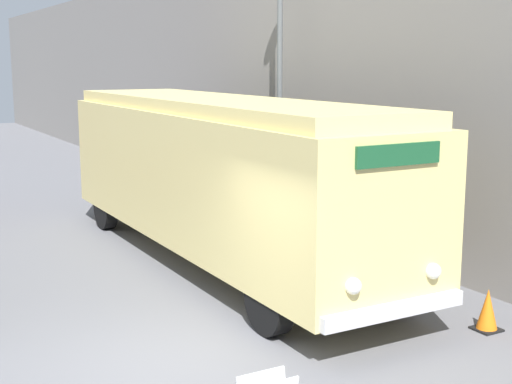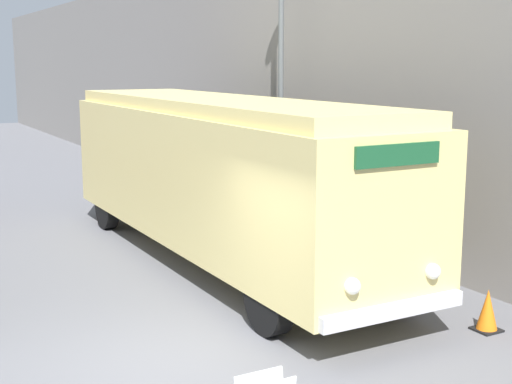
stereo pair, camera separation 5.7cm
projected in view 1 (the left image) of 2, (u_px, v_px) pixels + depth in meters
The scene contains 5 objects.
ground_plane at pixel (168, 372), 8.89m from camera, with size 80.00×80.00×0.00m, color slate.
building_wall_right at pixel (227, 82), 19.74m from camera, with size 0.30×60.00×6.57m.
vintage_bus at pixel (217, 170), 13.56m from camera, with size 2.42×10.47×3.16m.
streetlamp at pixel (280, 48), 15.57m from camera, with size 0.36×0.36×6.38m.
traffic_cone at pixel (488, 310), 10.25m from camera, with size 0.36×0.36×0.62m.
Camera 1 is at (-3.12, -7.82, 3.81)m, focal length 50.00 mm.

